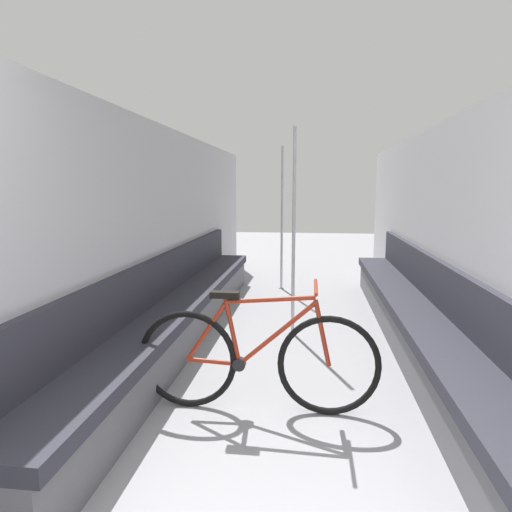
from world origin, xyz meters
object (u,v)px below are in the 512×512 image
Objects in this scene: bench_seat_row_left at (181,312)px; grab_pole_near at (294,236)px; bicycle at (257,359)px; bench_seat_row_right at (416,320)px; grab_pole_far at (282,221)px.

grab_pole_near reaches higher than bench_seat_row_left.
bench_seat_row_left is at bearing -163.02° from grab_pole_near.
bench_seat_row_left is at bearing 133.49° from bicycle.
bench_seat_row_left and bench_seat_row_right have the same top height.
grab_pole_far reaches higher than bench_seat_row_right.
bench_seat_row_right is at bearing 0.00° from bench_seat_row_left.
bench_seat_row_left is 2.64× the size of grab_pole_far.
bicycle is 0.78× the size of grab_pole_near.
bench_seat_row_right is 3.39× the size of bicycle.
bench_seat_row_right is at bearing -16.07° from grab_pole_near.
bicycle is at bearing -55.77° from bench_seat_row_left.
grab_pole_far reaches higher than bench_seat_row_left.
grab_pole_near reaches higher than bicycle.
bench_seat_row_left is 1.00× the size of bench_seat_row_right.
grab_pole_far reaches higher than bicycle.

